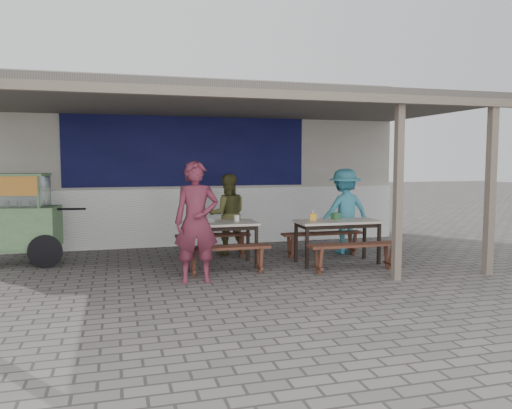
{
  "coord_description": "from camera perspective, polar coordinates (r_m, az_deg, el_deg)",
  "views": [
    {
      "loc": [
        -1.67,
        -7.42,
        1.77
      ],
      "look_at": [
        0.67,
        0.9,
        1.02
      ],
      "focal_mm": 35.0,
      "sensor_mm": 36.0,
      "label": 1
    }
  ],
  "objects": [
    {
      "name": "ground",
      "position": [
        7.81,
        -2.97,
        -8.14
      ],
      "size": [
        60.0,
        60.0,
        0.0
      ],
      "primitive_type": "plane",
      "color": "#66605C",
      "rests_on": "ground"
    },
    {
      "name": "back_wall",
      "position": [
        11.13,
        -7.1,
        4.68
      ],
      "size": [
        9.0,
        1.28,
        3.5
      ],
      "color": "beige",
      "rests_on": "ground"
    },
    {
      "name": "warung_roof",
      "position": [
        8.54,
        -4.3,
        11.31
      ],
      "size": [
        9.0,
        4.21,
        2.81
      ],
      "color": "#554F49",
      "rests_on": "ground"
    },
    {
      "name": "table_left",
      "position": [
        8.41,
        -4.21,
        -2.56
      ],
      "size": [
        1.27,
        0.75,
        0.75
      ],
      "rotation": [
        0.0,
        0.0,
        -0.02
      ],
      "color": "silver",
      "rests_on": "ground"
    },
    {
      "name": "bench_left_street",
      "position": [
        7.82,
        -3.33,
        -5.63
      ],
      "size": [
        1.36,
        0.31,
        0.45
      ],
      "rotation": [
        0.0,
        0.0,
        -0.02
      ],
      "color": "brown",
      "rests_on": "ground"
    },
    {
      "name": "bench_left_wall",
      "position": [
        9.11,
        -4.94,
        -4.12
      ],
      "size": [
        1.36,
        0.31,
        0.45
      ],
      "rotation": [
        0.0,
        0.0,
        -0.02
      ],
      "color": "brown",
      "rests_on": "ground"
    },
    {
      "name": "table_right",
      "position": [
        8.74,
        9.28,
        -2.33
      ],
      "size": [
        1.44,
        0.66,
        0.75
      ],
      "rotation": [
        0.0,
        0.0,
        -0.01
      ],
      "color": "silver",
      "rests_on": "ground"
    },
    {
      "name": "bench_right_street",
      "position": [
        8.19,
        11.19,
        -5.18
      ],
      "size": [
        1.54,
        0.29,
        0.45
      ],
      "rotation": [
        0.0,
        0.0,
        -0.01
      ],
      "color": "brown",
      "rests_on": "ground"
    },
    {
      "name": "bench_right_wall",
      "position": [
        9.39,
        7.56,
        -3.83
      ],
      "size": [
        1.54,
        0.29,
        0.45
      ],
      "rotation": [
        0.0,
        0.0,
        -0.01
      ],
      "color": "brown",
      "rests_on": "ground"
    },
    {
      "name": "vendor_cart",
      "position": [
        9.43,
        -25.82,
        -1.13
      ],
      "size": [
        2.01,
        0.95,
        1.56
      ],
      "rotation": [
        0.0,
        0.0,
        -0.14
      ],
      "color": "#78A26C",
      "rests_on": "ground"
    },
    {
      "name": "patron_street_side",
      "position": [
        7.33,
        -6.83,
        -1.98
      ],
      "size": [
        0.69,
        0.49,
        1.78
      ],
      "primitive_type": "imported",
      "rotation": [
        0.0,
        0.0,
        -0.11
      ],
      "color": "maroon",
      "rests_on": "ground"
    },
    {
      "name": "patron_wall_side",
      "position": [
        9.47,
        -3.27,
        -1.13
      ],
      "size": [
        0.79,
        0.64,
        1.53
      ],
      "primitive_type": "imported",
      "rotation": [
        0.0,
        0.0,
        3.06
      ],
      "color": "brown",
      "rests_on": "ground"
    },
    {
      "name": "patron_right_table",
      "position": [
        9.74,
        10.1,
        -0.74
      ],
      "size": [
        1.11,
        0.72,
        1.63
      ],
      "primitive_type": "imported",
      "rotation": [
        0.0,
        0.0,
        3.25
      ],
      "color": "#43A1BA",
      "rests_on": "ground"
    },
    {
      "name": "tissue_box",
      "position": [
        8.72,
        6.52,
        -1.39
      ],
      "size": [
        0.15,
        0.15,
        0.12
      ],
      "primitive_type": "cube",
      "rotation": [
        0.0,
        0.0,
        -0.31
      ],
      "color": "#FCAA2A",
      "rests_on": "table_right"
    },
    {
      "name": "donation_box",
      "position": [
        8.94,
        9.13,
        -1.3
      ],
      "size": [
        0.19,
        0.15,
        0.11
      ],
      "primitive_type": "cube",
      "rotation": [
        0.0,
        0.0,
        0.31
      ],
      "color": "#2F6B3D",
      "rests_on": "table_right"
    },
    {
      "name": "condiment_jar",
      "position": [
        8.53,
        -2.21,
        -1.56
      ],
      "size": [
        0.09,
        0.09,
        0.1
      ],
      "primitive_type": "cylinder",
      "color": "white",
      "rests_on": "table_left"
    },
    {
      "name": "condiment_bowl",
      "position": [
        8.44,
        -5.24,
        -1.85
      ],
      "size": [
        0.18,
        0.18,
        0.04
      ],
      "primitive_type": "imported",
      "rotation": [
        0.0,
        0.0,
        -0.02
      ],
      "color": "silver",
      "rests_on": "table_left"
    }
  ]
}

